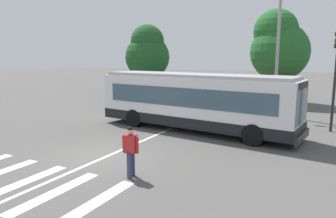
% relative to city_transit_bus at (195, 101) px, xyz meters
% --- Properties ---
extents(ground_plane, '(160.00, 160.00, 0.00)m').
position_rel_city_transit_bus_xyz_m(ground_plane, '(-1.48, -5.93, -1.59)').
color(ground_plane, '#514F4C').
extents(city_transit_bus, '(11.26, 3.73, 3.06)m').
position_rel_city_transit_bus_xyz_m(city_transit_bus, '(0.00, 0.00, 0.00)').
color(city_transit_bus, black).
rests_on(city_transit_bus, ground_plane).
extents(pedestrian_crossing_street, '(0.57, 0.40, 1.72)m').
position_rel_city_transit_bus_xyz_m(pedestrian_crossing_street, '(0.81, -7.19, -0.62)').
color(pedestrian_crossing_street, '#333856').
rests_on(pedestrian_crossing_street, ground_plane).
extents(parked_car_teal, '(2.26, 4.66, 1.35)m').
position_rel_city_transit_bus_xyz_m(parked_car_teal, '(-6.10, 8.53, -0.82)').
color(parked_car_teal, black).
rests_on(parked_car_teal, ground_plane).
extents(parked_car_charcoal, '(2.26, 4.66, 1.35)m').
position_rel_city_transit_bus_xyz_m(parked_car_charcoal, '(-3.26, 8.13, -0.82)').
color(parked_car_charcoal, black).
rests_on(parked_car_charcoal, ground_plane).
extents(parked_car_champagne, '(2.07, 4.59, 1.35)m').
position_rel_city_transit_bus_xyz_m(parked_car_champagne, '(-0.51, 8.21, -0.82)').
color(parked_car_champagne, black).
rests_on(parked_car_champagne, ground_plane).
extents(parked_car_red, '(1.92, 4.53, 1.35)m').
position_rel_city_transit_bus_xyz_m(parked_car_red, '(2.07, 8.31, -0.82)').
color(parked_car_red, black).
rests_on(parked_car_red, ground_plane).
extents(traffic_light_far_corner, '(0.33, 0.32, 5.28)m').
position_rel_city_transit_bus_xyz_m(traffic_light_far_corner, '(6.57, 3.12, 1.92)').
color(traffic_light_far_corner, '#28282B').
rests_on(traffic_light_far_corner, ground_plane).
extents(twin_arm_street_lamp, '(4.73, 0.32, 8.87)m').
position_rel_city_transit_bus_xyz_m(twin_arm_street_lamp, '(3.06, 6.79, 3.90)').
color(twin_arm_street_lamp, '#939399').
rests_on(twin_arm_street_lamp, ground_plane).
extents(background_tree_left, '(4.51, 4.51, 7.19)m').
position_rel_city_transit_bus_xyz_m(background_tree_left, '(-10.47, 12.14, 2.79)').
color(background_tree_left, brown).
rests_on(background_tree_left, ground_plane).
extents(background_tree_right, '(4.90, 4.90, 7.93)m').
position_rel_city_transit_bus_xyz_m(background_tree_right, '(2.17, 12.77, 3.29)').
color(background_tree_right, brown).
rests_on(background_tree_right, ground_plane).
extents(crosswalk_painted_stripes, '(6.38, 3.30, 0.01)m').
position_rel_city_transit_bus_xyz_m(crosswalk_painted_stripes, '(-1.95, -9.23, -1.58)').
color(crosswalk_painted_stripes, silver).
rests_on(crosswalk_painted_stripes, ground_plane).
extents(lane_center_line, '(0.16, 24.00, 0.01)m').
position_rel_city_transit_bus_xyz_m(lane_center_line, '(-1.30, -3.93, -1.58)').
color(lane_center_line, silver).
rests_on(lane_center_line, ground_plane).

